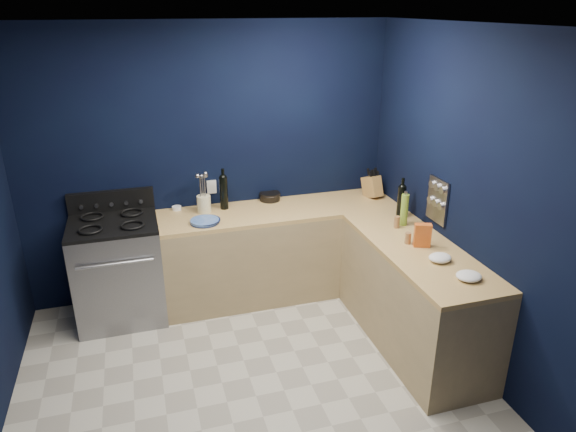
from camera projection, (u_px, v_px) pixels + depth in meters
name	position (u px, v px, depth m)	size (l,w,h in m)	color
floor	(256.00, 397.00, 3.89)	(3.50, 3.50, 0.02)	#B2AC9C
ceiling	(245.00, 25.00, 2.89)	(3.50, 3.50, 0.02)	silver
wall_back	(210.00, 164.00, 4.95)	(3.50, 0.02, 2.60)	black
wall_right	(482.00, 210.00, 3.86)	(0.02, 3.50, 2.60)	black
cab_back	(280.00, 253.00, 5.15)	(2.30, 0.63, 0.86)	#9E865B
top_back	(280.00, 211.00, 4.98)	(2.30, 0.63, 0.04)	olive
cab_right	(413.00, 298.00, 4.35)	(0.63, 1.67, 0.86)	#9E865B
top_right	(419.00, 250.00, 4.18)	(0.63, 1.67, 0.04)	olive
gas_range	(119.00, 272.00, 4.72)	(0.76, 0.66, 0.92)	gray
oven_door	(119.00, 290.00, 4.44)	(0.59, 0.02, 0.42)	black
cooktop	(112.00, 224.00, 4.54)	(0.76, 0.66, 0.03)	black
backguard	(111.00, 201.00, 4.77)	(0.76, 0.06, 0.20)	black
spice_panel	(438.00, 200.00, 4.38)	(0.02, 0.28, 0.38)	gray
wall_outlet	(212.00, 187.00, 5.01)	(0.09, 0.02, 0.13)	white
plate_stack	(205.00, 221.00, 4.64)	(0.26, 0.26, 0.03)	#2C56A0
ramekin	(177.00, 208.00, 4.94)	(0.09, 0.09, 0.03)	white
utensil_crock	(204.00, 204.00, 4.86)	(0.13, 0.13, 0.16)	#EAE9BA
wine_bottle_back	(224.00, 193.00, 4.92)	(0.08, 0.08, 0.32)	black
lemon_basket	(270.00, 196.00, 5.18)	(0.20, 0.20, 0.08)	black
knife_block	(372.00, 187.00, 5.25)	(0.11, 0.19, 0.21)	olive
wine_bottle_right	(401.00, 202.00, 4.72)	(0.07, 0.07, 0.30)	black
oil_bottle	(404.00, 210.00, 4.56)	(0.07, 0.07, 0.29)	olive
spice_jar_near	(397.00, 222.00, 4.53)	(0.05, 0.05, 0.11)	olive
spice_jar_far	(408.00, 238.00, 4.23)	(0.05, 0.05, 0.10)	olive
crouton_bag	(422.00, 235.00, 4.17)	(0.13, 0.06, 0.19)	#B72813
towel_front	(440.00, 258.00, 3.94)	(0.18, 0.15, 0.06)	white
towel_end	(469.00, 276.00, 3.68)	(0.18, 0.17, 0.06)	white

